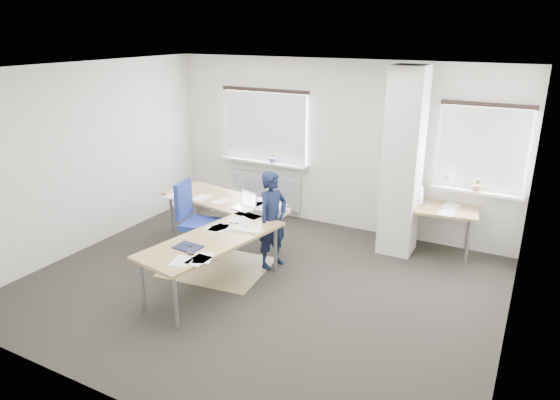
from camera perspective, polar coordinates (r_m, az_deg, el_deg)
The scene contains 8 objects.
ground at distance 6.77m, azimuth -2.35°, elevation -9.67°, with size 6.00×6.00×0.00m, color #282520.
room_shell at distance 6.42m, azimuth 0.90°, elevation 5.50°, with size 6.04×5.04×2.82m.
floor_mat at distance 7.29m, azimuth -7.12°, elevation -7.59°, with size 1.39×1.18×0.01m, color #9B8554.
white_crate at distance 9.48m, azimuth -6.31°, elevation -0.16°, with size 0.49×0.34×0.30m, color white.
desk_main at distance 7.10m, azimuth -6.73°, elevation -2.23°, with size 2.40×2.98×0.96m.
desk_side at distance 7.82m, azimuth 16.67°, elevation -0.94°, with size 1.48×0.87×1.22m.
task_chair at distance 7.58m, azimuth -9.34°, elevation -3.99°, with size 0.63×0.62×1.14m.
person at distance 7.00m, azimuth -0.85°, elevation -2.28°, with size 0.51×0.34×1.41m, color #101832.
Camera 1 is at (3.03, -5.10, 3.27)m, focal length 32.00 mm.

